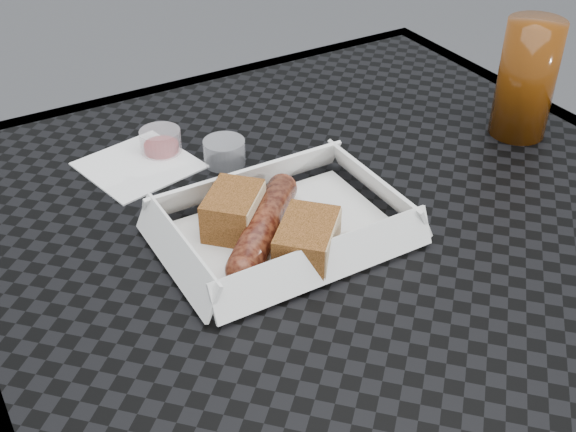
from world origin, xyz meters
The scene contains 10 objects.
patio_table centered at (0.00, 0.00, 0.67)m, with size 0.80×0.80×0.74m.
food_tray centered at (-0.07, -0.01, 0.75)m, with size 0.22×0.15×0.00m, color white.
bratwurst centered at (-0.10, -0.01, 0.77)m, with size 0.13×0.13×0.03m.
bread_near centered at (-0.12, 0.03, 0.77)m, with size 0.07×0.05×0.04m, color brown.
bread_far centered at (-0.07, -0.05, 0.77)m, with size 0.08×0.05×0.04m, color brown.
veg_garnish centered at (-0.02, -0.06, 0.75)m, with size 0.03×0.03×0.00m.
napkin centered at (-0.15, 0.20, 0.75)m, with size 0.12×0.12×0.00m, color white.
condiment_cup_sauce centered at (-0.12, 0.22, 0.76)m, with size 0.05×0.05×0.03m, color maroon.
condiment_cup_empty centered at (-0.06, 0.15, 0.76)m, with size 0.05×0.05×0.03m, color silver.
drink_glass centered at (0.29, 0.03, 0.82)m, with size 0.07×0.07×0.15m, color #512506.
Camera 1 is at (-0.37, -0.53, 1.20)m, focal length 45.00 mm.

